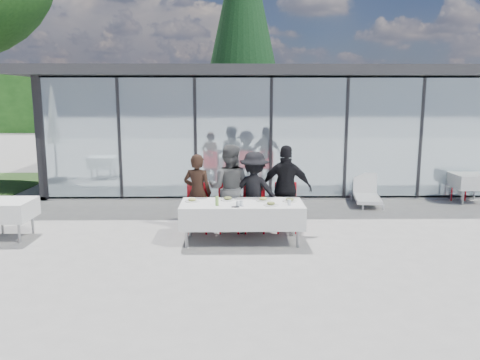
# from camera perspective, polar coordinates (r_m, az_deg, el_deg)

# --- Properties ---
(ground) EXTENTS (90.00, 90.00, 0.00)m
(ground) POSITION_cam_1_polar(r_m,az_deg,el_deg) (8.44, -1.16, -8.39)
(ground) COLOR gray
(ground) RESTS_ON ground
(pavilion) EXTENTS (14.80, 8.80, 3.44)m
(pavilion) POSITION_cam_1_polar(r_m,az_deg,el_deg) (16.30, 6.07, 8.20)
(pavilion) COLOR gray
(pavilion) RESTS_ON ground
(treeline) EXTENTS (62.50, 2.00, 4.40)m
(treeline) POSITION_cam_1_polar(r_m,az_deg,el_deg) (36.07, -4.22, 9.35)
(treeline) COLOR #163D13
(treeline) RESTS_ON ground
(dining_table) EXTENTS (2.26, 0.96, 0.75)m
(dining_table) POSITION_cam_1_polar(r_m,az_deg,el_deg) (8.69, 0.24, -4.14)
(dining_table) COLOR silver
(dining_table) RESTS_ON ground
(diner_a) EXTENTS (0.69, 0.69, 1.57)m
(diner_a) POSITION_cam_1_polar(r_m,az_deg,el_deg) (9.38, -5.20, -1.57)
(diner_a) COLOR black
(diner_a) RESTS_ON ground
(diner_chair_a) EXTENTS (0.44, 0.44, 0.97)m
(diner_chair_a) POSITION_cam_1_polar(r_m,az_deg,el_deg) (9.45, -5.18, -3.03)
(diner_chair_a) COLOR red
(diner_chair_a) RESTS_ON ground
(diner_b) EXTENTS (1.00, 1.00, 1.75)m
(diner_b) POSITION_cam_1_polar(r_m,az_deg,el_deg) (9.34, -1.33, -1.01)
(diner_b) COLOR #505050
(diner_b) RESTS_ON ground
(diner_chair_b) EXTENTS (0.44, 0.44, 0.97)m
(diner_chair_b) POSITION_cam_1_polar(r_m,az_deg,el_deg) (9.42, -1.32, -3.02)
(diner_chair_b) COLOR red
(diner_chair_b) RESTS_ON ground
(diner_c) EXTENTS (1.28, 1.28, 1.61)m
(diner_c) POSITION_cam_1_polar(r_m,az_deg,el_deg) (9.36, 1.76, -1.44)
(diner_c) COLOR black
(diner_c) RESTS_ON ground
(diner_chair_c) EXTENTS (0.44, 0.44, 0.97)m
(diner_chair_c) POSITION_cam_1_polar(r_m,az_deg,el_deg) (9.43, 1.75, -3.01)
(diner_chair_c) COLOR red
(diner_chair_c) RESTS_ON ground
(diner_d) EXTENTS (1.24, 1.24, 1.74)m
(diner_d) POSITION_cam_1_polar(r_m,az_deg,el_deg) (9.40, 5.67, -1.04)
(diner_d) COLOR black
(diner_d) RESTS_ON ground
(diner_chair_d) EXTENTS (0.44, 0.44, 0.97)m
(diner_chair_d) POSITION_cam_1_polar(r_m,az_deg,el_deg) (9.48, 5.62, -2.98)
(diner_chair_d) COLOR red
(diner_chair_d) RESTS_ON ground
(plate_a) EXTENTS (0.27, 0.27, 0.07)m
(plate_a) POSITION_cam_1_polar(r_m,az_deg,el_deg) (8.78, -5.85, -2.46)
(plate_a) COLOR silver
(plate_a) RESTS_ON dining_table
(plate_b) EXTENTS (0.27, 0.27, 0.07)m
(plate_b) POSITION_cam_1_polar(r_m,az_deg,el_deg) (8.85, -1.50, -2.32)
(plate_b) COLOR silver
(plate_b) RESTS_ON dining_table
(plate_c) EXTENTS (0.27, 0.27, 0.07)m
(plate_c) POSITION_cam_1_polar(r_m,az_deg,el_deg) (8.81, 2.85, -2.38)
(plate_c) COLOR silver
(plate_c) RESTS_ON dining_table
(plate_d) EXTENTS (0.27, 0.27, 0.07)m
(plate_d) POSITION_cam_1_polar(r_m,az_deg,el_deg) (8.79, 6.08, -2.46)
(plate_d) COLOR silver
(plate_d) RESTS_ON dining_table
(plate_extra) EXTENTS (0.27, 0.27, 0.07)m
(plate_extra) POSITION_cam_1_polar(r_m,az_deg,el_deg) (8.45, 3.79, -2.94)
(plate_extra) COLOR silver
(plate_extra) RESTS_ON dining_table
(juice_bottle) EXTENTS (0.06, 0.06, 0.17)m
(juice_bottle) POSITION_cam_1_polar(r_m,az_deg,el_deg) (8.42, -2.83, -2.56)
(juice_bottle) COLOR #82B84C
(juice_bottle) RESTS_ON dining_table
(drinking_glasses) EXTENTS (1.00, 0.14, 0.10)m
(drinking_glasses) POSITION_cam_1_polar(r_m,az_deg,el_deg) (8.40, 1.98, -2.83)
(drinking_glasses) COLOR silver
(drinking_glasses) RESTS_ON dining_table
(folded_eyeglasses) EXTENTS (0.14, 0.03, 0.01)m
(folded_eyeglasses) POSITION_cam_1_polar(r_m,az_deg,el_deg) (8.28, -0.56, -3.31)
(folded_eyeglasses) COLOR black
(folded_eyeglasses) RESTS_ON dining_table
(spare_table_left) EXTENTS (0.86, 0.86, 0.74)m
(spare_table_left) POSITION_cam_1_polar(r_m,az_deg,el_deg) (9.93, -26.36, -3.30)
(spare_table_left) COLOR silver
(spare_table_left) RESTS_ON ground
(spare_table_right) EXTENTS (0.86, 0.86, 0.74)m
(spare_table_right) POSITION_cam_1_polar(r_m,az_deg,el_deg) (13.29, 26.21, -0.12)
(spare_table_right) COLOR silver
(spare_table_right) RESTS_ON ground
(spare_chair_a) EXTENTS (0.56, 0.56, 0.97)m
(spare_chair_a) POSITION_cam_1_polar(r_m,az_deg,el_deg) (13.60, 24.61, 0.14)
(spare_chair_a) COLOR red
(spare_chair_a) RESTS_ON ground
(spare_chair_b) EXTENTS (0.60, 0.60, 0.97)m
(spare_chair_b) POSITION_cam_1_polar(r_m,az_deg,el_deg) (13.14, 17.82, 0.25)
(spare_chair_b) COLOR red
(spare_chair_b) RESTS_ON ground
(lounger) EXTENTS (0.81, 1.41, 0.72)m
(lounger) POSITION_cam_1_polar(r_m,az_deg,el_deg) (12.29, 15.15, -1.59)
(lounger) COLOR white
(lounger) RESTS_ON ground
(conifer_tree) EXTENTS (4.00, 4.00, 10.50)m
(conifer_tree) POSITION_cam_1_polar(r_m,az_deg,el_deg) (21.27, 0.35, 19.08)
(conifer_tree) COLOR #382316
(conifer_tree) RESTS_ON ground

